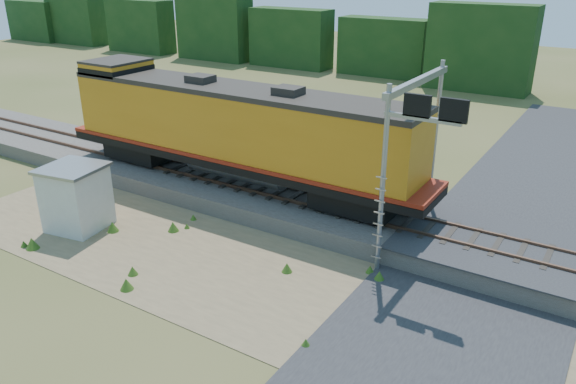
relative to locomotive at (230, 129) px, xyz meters
The scene contains 10 objects.
ground 8.84m from the locomotive, 47.61° to the right, with size 140.00×140.00×0.00m, color #475123.
ballast 6.28m from the locomotive, ahead, with size 70.00×5.00×0.80m, color slate.
rails 6.06m from the locomotive, ahead, with size 70.00×1.54×0.16m.
dirt_shoulder 7.37m from the locomotive, 57.69° to the right, with size 26.00×8.00×0.03m, color #8C7754.
road 13.96m from the locomotive, 22.85° to the right, with size 7.00×66.00×0.86m.
tree_line_north 32.47m from the locomotive, 80.29° to the left, with size 130.00×3.00×6.50m.
weed_clumps 7.13m from the locomotive, 71.47° to the right, with size 15.00×6.20×0.56m, color #385E1B, non-canonical shape.
locomotive is the anchor object (origin of this frame).
shed 7.59m from the locomotive, 118.47° to the right, with size 2.77×2.77×2.85m.
signal_gantry 9.57m from the locomotive, ahead, with size 2.81×6.20×7.09m.
Camera 1 is at (10.59, -14.30, 10.91)m, focal length 35.00 mm.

